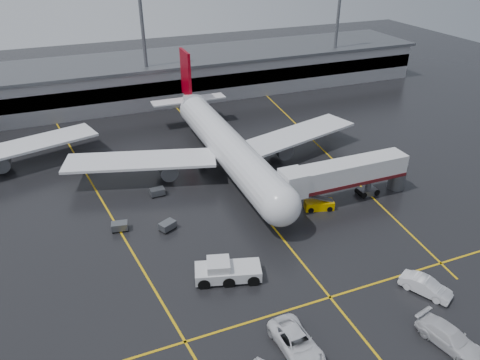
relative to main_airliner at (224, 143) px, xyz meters
name	(u,v)px	position (x,y,z in m)	size (l,w,h in m)	color
ground	(248,196)	(0.00, -9.70, -4.21)	(220.00, 220.00, 0.00)	black
apron_line_centre	(248,196)	(0.00, -9.70, -4.20)	(0.25, 90.00, 0.02)	gold
apron_line_stop	(330,297)	(0.00, -31.70, -4.20)	(60.00, 0.25, 0.02)	gold
apron_line_left	(95,189)	(-20.00, 0.30, -4.20)	(0.25, 70.00, 0.02)	gold
apron_line_right	(321,148)	(18.00, 0.30, -4.20)	(0.25, 70.00, 0.02)	gold
terminal	(165,77)	(0.00, 38.23, 0.11)	(122.00, 19.00, 8.60)	gray
light_mast_mid	(143,37)	(-5.00, 32.30, 10.27)	(3.00, 1.20, 25.45)	#595B60
light_mast_right	(338,22)	(40.00, 32.30, 10.27)	(3.00, 1.20, 25.45)	#595B60
main_airliner	(224,143)	(0.00, 0.00, 0.00)	(48.80, 45.60, 14.10)	silver
jet_bridge	(345,175)	(11.87, -15.70, -0.28)	(19.90, 3.40, 6.05)	silver
pushback_tractor	(226,271)	(-8.96, -24.97, -3.20)	(7.59, 4.75, 2.53)	silver
belt_loader	(319,205)	(7.62, -16.47, -3.60)	(4.18, 2.67, 2.46)	#D89F00
service_van_a	(297,343)	(-6.43, -36.32, -3.30)	(3.00, 6.51, 1.81)	silver
service_van_b	(450,338)	(6.75, -40.98, -3.30)	(2.54, 6.26, 1.82)	silver
service_van_c	(426,286)	(9.53, -34.76, -3.35)	(1.83, 5.24, 1.73)	silver
baggage_cart_a	(167,225)	(-12.62, -13.59, -3.58)	(2.37, 2.08, 1.12)	#595B60
baggage_cart_b	(120,226)	(-18.23, -11.49, -3.58)	(2.19, 1.62, 1.12)	#595B60
baggage_cart_c	(157,192)	(-11.91, -4.85, -3.58)	(2.04, 1.37, 1.12)	#595B60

